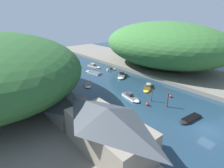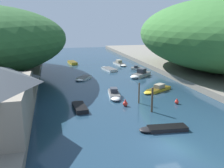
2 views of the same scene
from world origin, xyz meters
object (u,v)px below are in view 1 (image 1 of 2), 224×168
at_px(channel_buoy_near, 148,104).
at_px(boat_open_rowboat, 111,69).
at_px(boat_cabin_cruiser, 57,69).
at_px(person_by_boathouse, 83,116).
at_px(boat_moored_right, 131,97).
at_px(boat_far_right_bank, 124,113).
at_px(boat_small_dinghy, 94,66).
at_px(boat_white_cruiser, 93,72).
at_px(boat_far_upstream, 189,119).
at_px(boat_yellow_tender, 122,75).
at_px(channel_buoy_far, 171,96).
at_px(person_on_quay, 135,157).
at_px(boat_near_quay, 148,87).
at_px(waterfront_building, 108,128).
at_px(boat_navy_launch, 88,85).
at_px(boathouse_shed, 66,105).

bearing_deg(channel_buoy_near, boat_open_rowboat, 66.79).
distance_m(boat_cabin_cruiser, person_by_boathouse, 37.92).
distance_m(boat_moored_right, boat_far_right_bank, 7.18).
bearing_deg(boat_moored_right, boat_small_dinghy, -99.06).
bearing_deg(boat_white_cruiser, boat_small_dinghy, 38.90).
bearing_deg(boat_far_upstream, person_by_boathouse, 60.68).
relative_size(boat_small_dinghy, boat_yellow_tender, 1.06).
height_order(boat_far_upstream, boat_far_right_bank, boat_far_right_bank).
distance_m(channel_buoy_far, person_by_boathouse, 22.44).
xyz_separation_m(boat_far_upstream, boat_far_right_bank, (-7.99, 9.46, 0.07)).
relative_size(boat_moored_right, channel_buoy_far, 6.76).
bearing_deg(person_on_quay, channel_buoy_far, -81.08).
height_order(boat_near_quay, boat_open_rowboat, boat_near_quay).
bearing_deg(boat_far_right_bank, waterfront_building, -149.35).
bearing_deg(boat_yellow_tender, boat_far_upstream, 124.59).
height_order(boat_small_dinghy, boat_moored_right, boat_small_dinghy).
height_order(boat_open_rowboat, channel_buoy_far, boat_open_rowboat).
height_order(boat_moored_right, boat_cabin_cruiser, boat_moored_right).
xyz_separation_m(boat_navy_launch, person_by_boathouse, (-10.93, -15.87, 1.83)).
bearing_deg(boat_moored_right, boat_far_upstream, 106.73).
xyz_separation_m(boat_moored_right, person_on_quay, (-14.32, -14.56, 1.62)).
distance_m(waterfront_building, boat_white_cruiser, 38.09).
bearing_deg(channel_buoy_far, person_on_quay, -157.76).
distance_m(boat_far_upstream, boat_yellow_tender, 27.42).
distance_m(boat_small_dinghy, boat_cabin_cruiser, 13.87).
distance_m(boat_near_quay, boat_navy_launch, 16.50).
xyz_separation_m(boat_far_right_bank, person_on_quay, (-8.28, -10.68, 1.75)).
height_order(boat_far_upstream, boat_moored_right, boat_moored_right).
relative_size(boat_small_dinghy, boat_navy_launch, 1.31).
xyz_separation_m(boat_open_rowboat, person_by_boathouse, (-25.63, -23.36, 1.72)).
relative_size(boat_near_quay, boat_cabin_cruiser, 1.00).
height_order(boat_small_dinghy, person_on_quay, person_on_quay).
xyz_separation_m(boat_far_upstream, boat_small_dinghy, (7.01, 41.78, 0.17)).
distance_m(boathouse_shed, boat_moored_right, 15.84).
bearing_deg(boathouse_shed, boat_small_dinghy, 47.73).
distance_m(boathouse_shed, person_on_quay, 16.13).
distance_m(waterfront_building, boat_moored_right, 18.66).
bearing_deg(boathouse_shed, boat_near_quay, 0.05).
relative_size(boat_far_right_bank, person_on_quay, 3.02).
xyz_separation_m(boat_cabin_cruiser, person_by_boathouse, (-10.50, -36.40, 1.68)).
bearing_deg(boat_far_right_bank, boat_open_rowboat, 50.72).
distance_m(boat_white_cruiser, boat_far_right_bank, 28.17).
distance_m(boat_far_upstream, boat_navy_launch, 27.52).
bearing_deg(channel_buoy_near, boat_moored_right, 95.23).
xyz_separation_m(boat_yellow_tender, person_on_quay, (-23.41, -27.70, 1.53)).
bearing_deg(person_on_quay, boat_small_dinghy, -41.75).
distance_m(boat_near_quay, channel_buoy_far, 6.96).
distance_m(boat_cabin_cruiser, boat_open_rowboat, 19.97).
relative_size(boat_far_upstream, boat_cabin_cruiser, 0.87).
distance_m(boat_small_dinghy, channel_buoy_far, 33.90).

